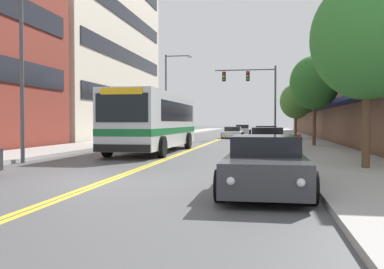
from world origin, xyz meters
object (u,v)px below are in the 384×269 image
Objects in this scene: car_dark_grey_parked_right_foreground at (266,165)px; street_tree_right_mid at (315,83)px; car_black_parked_right_far at (267,141)px; street_tree_right_far at (296,101)px; street_tree_right_near at (367,38)px; car_beige_parked_left_far at (178,133)px; car_white_moving_second at (233,133)px; car_silver_moving_lead at (243,130)px; city_bus at (155,120)px; traffic_signal_mast at (255,87)px; car_red_parked_left_near at (156,135)px; street_lamp_left_far at (170,89)px; car_slate_blue_parked_right_mid at (266,135)px; fire_hydrant at (299,143)px; street_lamp_left_near at (27,56)px.

car_dark_grey_parked_right_foreground is 18.58m from street_tree_right_mid.
car_black_parked_right_far is 0.88× the size of street_tree_right_far.
street_tree_right_mid is at bearing 90.83° from street_tree_right_near.
car_white_moving_second is (5.40, 1.54, -0.03)m from car_beige_parked_left_far.
car_dark_grey_parked_right_foreground is 44.38m from car_silver_moving_lead.
traffic_signal_mast is at bearing 74.93° from city_bus.
car_beige_parked_left_far is 12.04m from street_tree_right_far.
car_red_parked_left_near is 11.34m from car_white_moving_second.
car_red_parked_left_near is at bearing -86.03° from street_lamp_left_far.
street_tree_right_near is at bearing -66.28° from car_beige_parked_left_far.
street_tree_right_near is at bearing -57.50° from car_red_parked_left_near.
car_red_parked_left_near is 0.73× the size of street_tree_right_near.
car_slate_blue_parked_right_mid is 0.98× the size of car_white_moving_second.
car_white_moving_second is at bearing 82.58° from city_bus.
fire_hydrant is at bearing -53.21° from car_black_parked_right_far.
car_silver_moving_lead is 11.03m from car_white_moving_second.
car_silver_moving_lead is (5.80, 12.56, 0.04)m from car_beige_parked_left_far.
car_black_parked_right_far is (8.84, -10.03, 0.05)m from car_red_parked_left_near.
street_tree_right_far reaches higher than car_beige_parked_left_far.
street_tree_right_near reaches higher than car_black_parked_right_far.
street_lamp_left_near reaches higher than city_bus.
car_red_parked_left_near is 0.93× the size of car_dark_grey_parked_right_foreground.
car_beige_parked_left_far is 29.99m from street_tree_right_near.
traffic_signal_mast reaches higher than street_tree_right_mid.
street_tree_right_near is at bearing -4.70° from street_lamp_left_near.
city_bus is 31.83m from car_silver_moving_lead.
car_red_parked_left_near is 18.18m from street_lamp_left_near.
street_tree_right_mid is at bearing -72.70° from traffic_signal_mast.
street_lamp_left_near is at bearing -108.07° from traffic_signal_mast.
car_silver_moving_lead is at bearing 98.38° from car_slate_blue_parked_right_mid.
city_bus reaches higher than car_black_parked_right_far.
car_beige_parked_left_far is 1.04× the size of car_white_moving_second.
traffic_signal_mast is at bearing -4.62° from car_beige_parked_left_far.
fire_hydrant is at bearing -93.26° from street_tree_right_far.
car_red_parked_left_near is 1.05× the size of car_black_parked_right_far.
car_slate_blue_parked_right_mid is at bearing 5.98° from car_red_parked_left_near.
street_tree_right_near is 24.45m from street_tree_right_far.
car_beige_parked_left_far is at bearing 67.21° from street_lamp_left_far.
street_lamp_left_far reaches higher than car_red_parked_left_near.
street_tree_right_mid is 6.22× the size of fire_hydrant.
car_dark_grey_parked_right_foreground reaches higher than car_beige_parked_left_far.
city_bus reaches higher than car_white_moving_second.
city_bus reaches higher than car_beige_parked_left_far.
city_bus is 1.76× the size of street_tree_right_near.
city_bus is 2.30× the size of car_beige_parked_left_far.
car_black_parked_right_far is 0.62× the size of traffic_signal_mast.
city_bus is at bearing -95.57° from car_silver_moving_lead.
car_red_parked_left_near is at bearing 122.50° from street_tree_right_near.
car_black_parked_right_far is 12.77m from street_lamp_left_near.
car_beige_parked_left_far is 0.58× the size of street_lamp_left_far.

